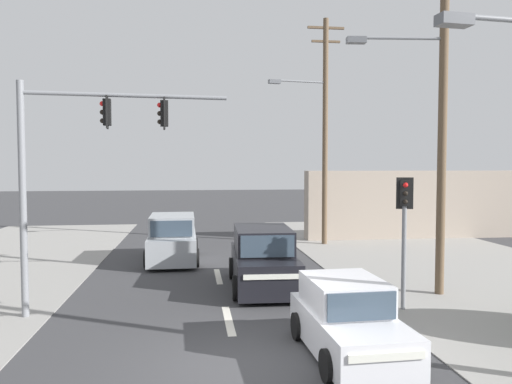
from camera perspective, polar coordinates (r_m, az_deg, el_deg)
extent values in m
plane|color=#3A3A3D|center=(10.10, -1.85, -19.52)|extent=(140.00, 140.00, 0.00)
cube|color=silver|center=(12.91, -3.16, -14.41)|extent=(0.20, 2.40, 0.01)
cube|color=silver|center=(17.73, -4.35, -9.57)|extent=(0.20, 2.40, 0.01)
cube|color=#595B60|center=(8.95, 21.72, 17.78)|extent=(0.58, 0.33, 0.18)
cylinder|color=brown|center=(15.87, 20.55, 7.90)|extent=(0.26, 0.26, 10.54)
cylinder|color=slate|center=(15.80, 16.17, 16.53)|extent=(2.60, 0.32, 0.09)
cube|color=#595B60|center=(15.44, 11.39, 16.64)|extent=(0.58, 0.33, 0.18)
cylinder|color=brown|center=(24.69, 7.91, 6.74)|extent=(0.26, 0.26, 10.96)
cube|color=brown|center=(25.51, 7.99, 18.09)|extent=(1.80, 0.12, 0.11)
cube|color=brown|center=(25.35, 7.98, 16.67)|extent=(1.40, 0.12, 0.10)
cylinder|color=slate|center=(24.47, 5.09, 12.48)|extent=(2.58, 0.47, 0.09)
cube|color=#595B60|center=(24.04, 2.13, 12.49)|extent=(0.60, 0.36, 0.18)
cylinder|color=slate|center=(13.88, -25.10, -0.85)|extent=(0.18, 0.18, 6.00)
cylinder|color=slate|center=(13.64, -14.47, 10.64)|extent=(5.19, 0.56, 0.11)
cube|color=black|center=(13.61, -16.65, 8.72)|extent=(0.22, 0.28, 0.68)
cube|color=black|center=(13.61, -16.65, 8.72)|extent=(0.08, 0.44, 0.84)
sphere|color=red|center=(13.65, -17.18, 9.63)|extent=(0.13, 0.13, 0.13)
sphere|color=black|center=(13.62, -17.16, 8.71)|extent=(0.13, 0.13, 0.13)
sphere|color=black|center=(13.60, -17.15, 7.79)|extent=(0.13, 0.13, 0.13)
cube|color=black|center=(13.58, -10.45, 8.81)|extent=(0.22, 0.28, 0.68)
cube|color=black|center=(13.58, -10.45, 8.81)|extent=(0.08, 0.44, 0.84)
sphere|color=red|center=(13.60, -10.97, 9.73)|extent=(0.13, 0.13, 0.13)
sphere|color=black|center=(13.58, -10.96, 8.81)|extent=(0.13, 0.13, 0.13)
sphere|color=black|center=(13.56, -10.95, 7.88)|extent=(0.13, 0.13, 0.13)
cylinder|color=slate|center=(13.99, 16.53, -7.27)|extent=(0.12, 0.12, 2.80)
cube|color=black|center=(13.79, 16.64, -0.13)|extent=(0.30, 0.26, 0.68)
cube|color=black|center=(13.79, 16.64, -0.13)|extent=(0.44, 0.15, 0.84)
sphere|color=red|center=(13.66, 16.73, 0.76)|extent=(0.13, 0.13, 0.13)
sphere|color=black|center=(13.67, 16.72, -0.16)|extent=(0.13, 0.13, 0.13)
sphere|color=black|center=(13.69, 16.70, -1.08)|extent=(0.13, 0.13, 0.13)
cube|color=#A39384|center=(28.01, 17.81, -1.35)|extent=(12.00, 1.00, 3.60)
cube|color=#A3A8AD|center=(20.61, -9.50, -6.04)|extent=(1.89, 4.52, 1.00)
cube|color=#A3A8AD|center=(20.29, -9.54, -3.68)|extent=(1.75, 2.72, 0.76)
cube|color=#384756|center=(21.65, -9.44, -3.26)|extent=(1.58, 0.08, 0.65)
cube|color=#384756|center=(18.93, -9.65, -4.16)|extent=(1.55, 0.08, 0.61)
cube|color=white|center=(22.82, -9.35, -4.59)|extent=(1.56, 0.06, 0.14)
cylinder|color=black|center=(22.08, -11.80, -6.18)|extent=(0.23, 0.72, 0.72)
cylinder|color=black|center=(22.03, -6.99, -6.16)|extent=(0.23, 0.72, 0.72)
cylinder|color=black|center=(19.33, -12.36, -7.50)|extent=(0.23, 0.72, 0.72)
cylinder|color=black|center=(19.28, -6.85, -7.48)|extent=(0.23, 0.72, 0.72)
cube|color=silver|center=(10.67, 10.60, -15.38)|extent=(1.73, 3.65, 0.76)
cube|color=silver|center=(10.75, 10.08, -11.36)|extent=(1.55, 1.95, 0.64)
cube|color=#384756|center=(9.87, 12.00, -12.68)|extent=(1.36, 0.11, 0.54)
cube|color=#384756|center=(11.64, 8.47, -10.22)|extent=(1.33, 0.11, 0.51)
cube|color=white|center=(9.03, 14.75, -17.77)|extent=(1.36, 0.09, 0.14)
cylinder|color=black|center=(10.08, 17.37, -17.86)|extent=(0.20, 0.61, 0.60)
cylinder|color=black|center=(9.51, 8.22, -19.06)|extent=(0.20, 0.61, 0.60)
cylinder|color=black|center=(12.00, 12.42, -14.35)|extent=(0.20, 0.61, 0.60)
cylinder|color=black|center=(11.53, 4.75, -15.02)|extent=(0.20, 0.61, 0.60)
cube|color=black|center=(15.95, 0.84, -8.68)|extent=(2.01, 4.57, 1.00)
cube|color=black|center=(15.99, 0.77, -5.44)|extent=(1.82, 2.77, 0.76)
cube|color=#384756|center=(14.64, 1.32, -6.23)|extent=(1.58, 0.12, 0.65)
cube|color=#384756|center=(17.34, 0.31, -4.78)|extent=(1.55, 0.12, 0.61)
cube|color=white|center=(13.70, 1.84, -9.67)|extent=(1.56, 0.10, 0.14)
cylinder|color=black|center=(14.79, 5.02, -10.72)|extent=(0.25, 0.73, 0.72)
cylinder|color=black|center=(14.58, -2.24, -10.90)|extent=(0.25, 0.73, 0.72)
cylinder|color=black|center=(17.47, 3.40, -8.57)|extent=(0.25, 0.73, 0.72)
cylinder|color=black|center=(17.30, -2.71, -8.68)|extent=(0.25, 0.73, 0.72)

